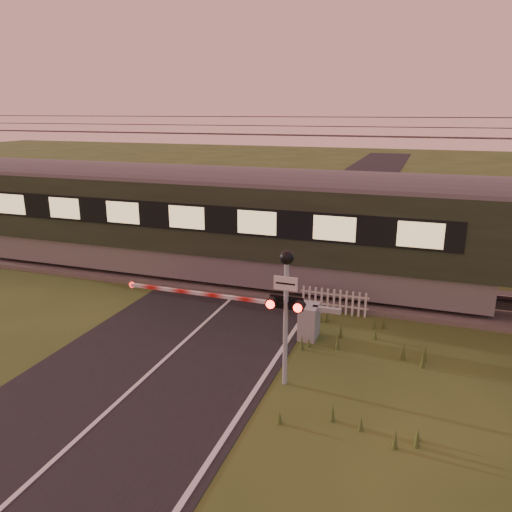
% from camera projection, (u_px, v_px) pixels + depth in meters
% --- Properties ---
extents(ground, '(160.00, 160.00, 0.00)m').
position_uv_depth(ground, '(164.00, 360.00, 13.09)').
color(ground, '#30441A').
rests_on(ground, ground).
extents(road, '(6.00, 140.00, 0.03)m').
position_uv_depth(road, '(160.00, 364.00, 12.87)').
color(road, black).
rests_on(road, ground).
extents(track_bed, '(140.00, 3.40, 0.39)m').
position_uv_depth(track_bed, '(249.00, 281.00, 18.96)').
color(track_bed, '#47423D').
rests_on(track_bed, ground).
extents(overhead_wires, '(120.00, 0.62, 0.62)m').
position_uv_depth(overhead_wires, '(249.00, 128.00, 17.37)').
color(overhead_wires, black).
rests_on(overhead_wires, ground).
extents(boom_gate, '(6.84, 0.77, 1.02)m').
position_uv_depth(boom_gate, '(297.00, 317.00, 14.38)').
color(boom_gate, gray).
rests_on(boom_gate, ground).
extents(crossing_signal, '(0.84, 0.35, 3.32)m').
position_uv_depth(crossing_signal, '(286.00, 294.00, 11.33)').
color(crossing_signal, gray).
rests_on(crossing_signal, ground).
extents(picket_fence, '(2.21, 0.07, 0.82)m').
position_uv_depth(picket_fence, '(334.00, 301.00, 16.00)').
color(picket_fence, silver).
rests_on(picket_fence, ground).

